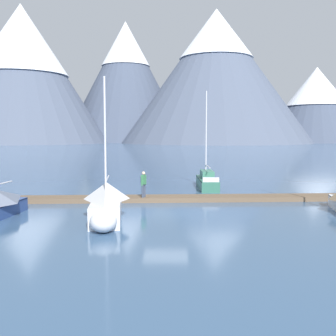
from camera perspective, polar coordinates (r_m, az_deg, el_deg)
ground_plane at (r=22.25m, az=-0.34°, el=-6.48°), size 700.00×700.00×0.00m
mountain_west_summit at (r=202.24m, az=-20.30°, el=13.14°), size 79.32×79.32×64.54m
mountain_central_massif at (r=224.65m, az=-6.10°, el=12.47°), size 68.64×68.64×65.69m
mountain_shoulder_ridge at (r=198.25m, az=6.94°, el=13.27°), size 92.16×92.16×64.29m
mountain_east_summit at (r=223.15m, az=20.60°, el=8.84°), size 58.48×58.48×39.02m
dock at (r=26.16m, az=-0.10°, el=-4.43°), size 26.69×3.59×0.30m
sailboat_second_berth at (r=20.34m, az=-8.90°, el=-5.02°), size 2.15×5.92×7.21m
sailboat_mid_dock_port at (r=32.83m, az=5.56°, el=-1.80°), size 1.55×6.97×7.93m
person_on_dock at (r=25.59m, az=-3.54°, el=-2.13°), size 0.35×0.55×1.69m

